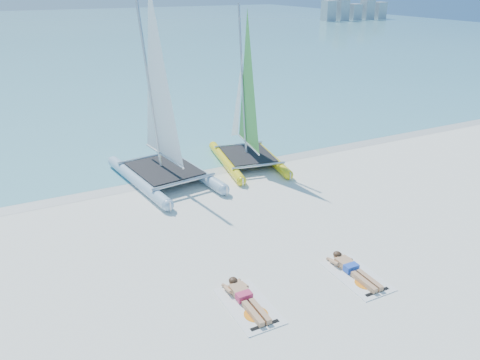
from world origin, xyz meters
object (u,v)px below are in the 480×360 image
(sunbather_a, at_px, (245,297))
(towel_b, at_px, (357,276))
(catamaran_blue, at_px, (160,122))
(catamaran_yellow, at_px, (244,113))
(towel_a, at_px, (249,306))
(sunbather_b, at_px, (352,269))

(sunbather_a, height_order, towel_b, sunbather_a)
(catamaran_blue, relative_size, towel_b, 4.00)
(catamaran_yellow, relative_size, towel_a, 3.43)
(catamaran_blue, distance_m, towel_a, 8.44)
(catamaran_blue, relative_size, towel_a, 4.00)
(catamaran_yellow, relative_size, towel_b, 3.43)
(towel_a, relative_size, sunbather_b, 1.07)
(sunbather_a, distance_m, towel_b, 3.03)
(catamaran_yellow, bearing_deg, towel_a, -107.35)
(catamaran_blue, xyz_separation_m, sunbather_b, (2.35, -8.14, -2.09))
(towel_a, xyz_separation_m, towel_b, (3.01, -0.20, 0.00))
(catamaran_blue, height_order, sunbather_b, catamaran_blue)
(towel_a, height_order, sunbather_b, sunbather_b)
(towel_b, bearing_deg, towel_a, 176.11)
(towel_a, bearing_deg, towel_b, -3.89)
(catamaran_yellow, relative_size, sunbather_a, 3.68)
(catamaran_blue, distance_m, sunbather_b, 8.72)
(towel_a, relative_size, towel_b, 1.00)
(catamaran_blue, bearing_deg, sunbather_a, -102.44)
(sunbather_a, bearing_deg, catamaran_yellow, 62.61)
(towel_a, bearing_deg, sunbather_a, 90.00)
(catamaran_blue, height_order, sunbather_a, catamaran_blue)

